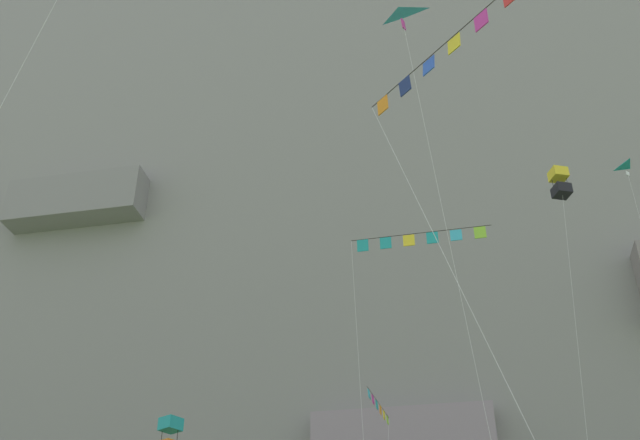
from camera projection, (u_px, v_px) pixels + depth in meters
name	position (u px, v px, depth m)	size (l,w,h in m)	color
cliff_face	(407.00, 290.00, 70.95)	(180.00, 28.65, 68.71)	gray
kite_banner_far_left	(419.00, 248.00, 35.88)	(6.73, 3.06, 20.79)	black
kite_delta_high_right	(640.00, 208.00, 42.80)	(1.73, 4.20, 28.04)	teal
kite_box_high_center	(560.00, 184.00, 37.97)	(2.92, 4.18, 24.54)	yellow
kite_box_far_right	(169.00, 437.00, 39.78)	(2.54, 4.25, 14.52)	teal
kite_banner_mid_right	(445.00, 74.00, 19.46)	(4.54, 4.12, 16.39)	black
kite_banner_high_left	(379.00, 421.00, 38.79)	(0.51, 8.26, 14.96)	black
kite_delta_upper_left	(401.00, 26.00, 33.41)	(3.45, 1.68, 27.80)	#38B2D1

